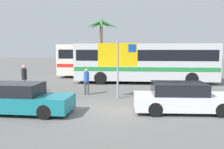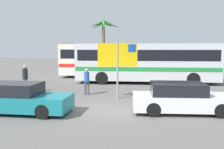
{
  "view_description": "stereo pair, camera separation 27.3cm",
  "coord_description": "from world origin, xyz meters",
  "px_view_note": "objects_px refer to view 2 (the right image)",
  "views": [
    {
      "loc": [
        1.41,
        -11.13,
        2.82
      ],
      "look_at": [
        0.16,
        3.14,
        1.3
      ],
      "focal_mm": 39.88,
      "sensor_mm": 36.0,
      "label": 1
    },
    {
      "loc": [
        1.68,
        -11.1,
        2.82
      ],
      "look_at": [
        0.16,
        3.14,
        1.3
      ],
      "focal_mm": 39.88,
      "sensor_mm": 36.0,
      "label": 2
    }
  ],
  "objects_px": {
    "car_teal": "(17,99)",
    "pedestrian_near_sign": "(87,79)",
    "ferry_sign": "(118,57)",
    "car_white": "(182,98)",
    "pedestrian_crossing_lot": "(25,76)",
    "bus_front_coach": "(146,61)",
    "bus_rear_coach": "(119,59)"
  },
  "relations": [
    {
      "from": "ferry_sign",
      "to": "pedestrian_near_sign",
      "type": "xyz_separation_m",
      "value": [
        -2.0,
        0.94,
        -1.39
      ]
    },
    {
      "from": "bus_front_coach",
      "to": "pedestrian_crossing_lot",
      "type": "xyz_separation_m",
      "value": [
        -7.73,
        -5.31,
        -0.73
      ]
    },
    {
      "from": "car_teal",
      "to": "pedestrian_crossing_lot",
      "type": "distance_m",
      "value": 5.12
    },
    {
      "from": "car_white",
      "to": "bus_front_coach",
      "type": "bearing_deg",
      "value": 95.52
    },
    {
      "from": "pedestrian_crossing_lot",
      "to": "car_teal",
      "type": "bearing_deg",
      "value": 101.21
    },
    {
      "from": "bus_rear_coach",
      "to": "bus_front_coach",
      "type": "bearing_deg",
      "value": -54.72
    },
    {
      "from": "pedestrian_near_sign",
      "to": "pedestrian_crossing_lot",
      "type": "bearing_deg",
      "value": -106.54
    },
    {
      "from": "bus_rear_coach",
      "to": "pedestrian_near_sign",
      "type": "distance_m",
      "value": 9.15
    },
    {
      "from": "ferry_sign",
      "to": "pedestrian_crossing_lot",
      "type": "xyz_separation_m",
      "value": [
        -5.99,
        1.14,
        -1.27
      ]
    },
    {
      "from": "car_white",
      "to": "pedestrian_near_sign",
      "type": "relative_size",
      "value": 2.77
    },
    {
      "from": "bus_front_coach",
      "to": "ferry_sign",
      "type": "bearing_deg",
      "value": -105.1
    },
    {
      "from": "car_teal",
      "to": "car_white",
      "type": "xyz_separation_m",
      "value": [
        7.12,
        0.8,
        -0.0
      ]
    },
    {
      "from": "car_teal",
      "to": "pedestrian_near_sign",
      "type": "relative_size",
      "value": 2.84
    },
    {
      "from": "bus_rear_coach",
      "to": "ferry_sign",
      "type": "xyz_separation_m",
      "value": [
        0.73,
        -9.96,
        0.54
      ]
    },
    {
      "from": "bus_front_coach",
      "to": "bus_rear_coach",
      "type": "relative_size",
      "value": 1.0
    },
    {
      "from": "car_teal",
      "to": "pedestrian_near_sign",
      "type": "xyz_separation_m",
      "value": [
        2.12,
        4.54,
        0.3
      ]
    },
    {
      "from": "bus_front_coach",
      "to": "pedestrian_near_sign",
      "type": "bearing_deg",
      "value": -124.14
    },
    {
      "from": "bus_front_coach",
      "to": "car_teal",
      "type": "xyz_separation_m",
      "value": [
        -5.86,
        -10.06,
        -1.15
      ]
    },
    {
      "from": "car_teal",
      "to": "bus_rear_coach",
      "type": "bearing_deg",
      "value": 77.92
    },
    {
      "from": "ferry_sign",
      "to": "pedestrian_crossing_lot",
      "type": "height_order",
      "value": "ferry_sign"
    },
    {
      "from": "ferry_sign",
      "to": "car_white",
      "type": "distance_m",
      "value": 4.44
    },
    {
      "from": "bus_front_coach",
      "to": "car_teal",
      "type": "height_order",
      "value": "bus_front_coach"
    },
    {
      "from": "bus_front_coach",
      "to": "bus_rear_coach",
      "type": "height_order",
      "value": "same"
    },
    {
      "from": "ferry_sign",
      "to": "car_teal",
      "type": "relative_size",
      "value": 0.7
    },
    {
      "from": "bus_front_coach",
      "to": "car_white",
      "type": "xyz_separation_m",
      "value": [
        1.26,
        -9.26,
        -1.15
      ]
    },
    {
      "from": "bus_front_coach",
      "to": "pedestrian_crossing_lot",
      "type": "distance_m",
      "value": 9.41
    },
    {
      "from": "bus_rear_coach",
      "to": "ferry_sign",
      "type": "height_order",
      "value": "ferry_sign"
    },
    {
      "from": "bus_rear_coach",
      "to": "car_teal",
      "type": "distance_m",
      "value": 14.02
    },
    {
      "from": "car_white",
      "to": "pedestrian_crossing_lot",
      "type": "xyz_separation_m",
      "value": [
        -8.99,
        3.95,
        0.42
      ]
    },
    {
      "from": "ferry_sign",
      "to": "car_white",
      "type": "bearing_deg",
      "value": -50.71
    },
    {
      "from": "car_teal",
      "to": "ferry_sign",
      "type": "bearing_deg",
      "value": 43.11
    },
    {
      "from": "bus_front_coach",
      "to": "pedestrian_crossing_lot",
      "type": "relative_size",
      "value": 6.31
    }
  ]
}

